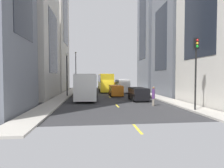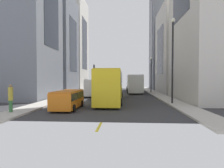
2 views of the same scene
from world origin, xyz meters
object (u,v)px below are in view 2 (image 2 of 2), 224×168
Objects in this scene: delivery_van_white at (94,86)px; city_bus_white at (134,82)px; streetcar_yellow at (112,83)px; car_orange_2 at (110,88)px; car_black_0 at (102,87)px; pedestrian_crossing_mid at (11,97)px; traffic_light_near_corner at (94,72)px; pedestrian_crossing_near at (103,85)px; car_orange_1 at (68,98)px.

city_bus_white is at bearing -128.10° from delivery_van_white.
streetcar_yellow is 11.43m from car_orange_2.
streetcar_yellow is 3.54× the size of car_black_0.
streetcar_yellow is 6.96× the size of pedestrian_crossing_mid.
car_black_0 is at bearing 111.54° from traffic_light_near_corner.
delivery_van_white is at bearing 99.09° from traffic_light_near_corner.
streetcar_yellow is at bearing -65.91° from pedestrian_crossing_mid.
pedestrian_crossing_near is (2.60, -10.17, 0.09)m from car_orange_2.
city_bus_white is at bearing -166.19° from pedestrian_crossing_near.
traffic_light_near_corner is (3.05, -7.74, 3.44)m from car_black_0.
car_orange_1 is 28.23m from pedestrian_crossing_near.
streetcar_yellow reaches higher than city_bus_white.
delivery_van_white is (3.03, -5.24, -0.61)m from streetcar_yellow.
delivery_van_white is at bearing 90.40° from car_black_0.
car_orange_2 is 2.19× the size of pedestrian_crossing_near.
pedestrian_crossing_mid is at bearing 74.49° from delivery_van_white.
pedestrian_crossing_near is at bearing -48.17° from city_bus_white.
streetcar_yellow reaches higher than car_black_0.
car_orange_1 is at bearing 71.19° from city_bus_white.
delivery_van_white is 16.27m from pedestrian_crossing_near.
car_orange_2 is 2.09× the size of pedestrian_crossing_mid.
streetcar_yellow is at bearing 94.94° from car_orange_2.
car_black_0 is at bearing -89.60° from delivery_van_white.
pedestrian_crossing_near is at bearing 127.81° from traffic_light_near_corner.
pedestrian_crossing_mid is at bearing 73.56° from car_orange_2.
car_black_0 is at bearing -69.71° from car_orange_2.
car_orange_2 is at bearing -97.67° from car_orange_1.
city_bus_white is 0.82× the size of streetcar_yellow.
pedestrian_crossing_mid is (10.56, 22.84, -0.74)m from city_bus_white.
streetcar_yellow is at bearing 100.31° from car_black_0.
pedestrian_crossing_near is (3.58, -21.50, -1.04)m from streetcar_yellow.
city_bus_white is 10.61m from delivery_van_white.
car_orange_2 is 0.71× the size of traffic_light_near_corner.
streetcar_yellow reaches higher than pedestrian_crossing_mid.
delivery_van_white is 2.70× the size of pedestrian_crossing_near.
car_black_0 is 0.90× the size of car_orange_1.
car_black_0 is 0.94× the size of car_orange_2.
pedestrian_crossing_near is at bearing -88.06° from delivery_van_white.
city_bus_white reaches higher than car_black_0.
traffic_light_near_corner is (6.17, -24.83, 2.28)m from streetcar_yellow.
delivery_van_white is 2.57× the size of pedestrian_crossing_mid.
car_orange_2 is at bearing -108.61° from delivery_van_white.
traffic_light_near_corner reaches higher than streetcar_yellow.
car_orange_1 reaches higher than car_black_0.
car_orange_1 is at bearing -83.82° from pedestrian_crossing_mid.
delivery_van_white is 0.88× the size of traffic_light_near_corner.
traffic_light_near_corner is (5.19, -13.50, 3.41)m from car_orange_2.
pedestrian_crossing_mid reaches higher than pedestrian_crossing_near.
streetcar_yellow reaches higher than car_orange_2.
car_orange_1 is 1.04× the size of car_orange_2.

